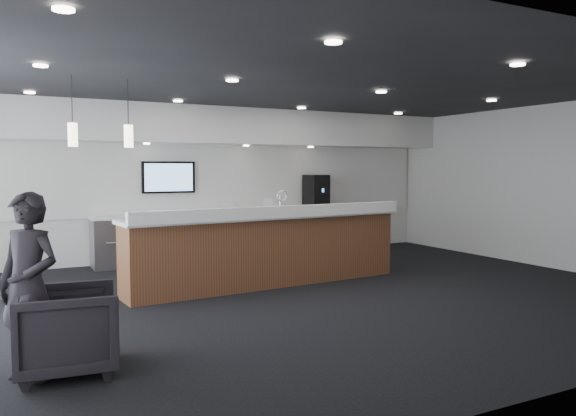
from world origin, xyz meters
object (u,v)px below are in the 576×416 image
coffee_machine (316,192)px  armchair (69,330)px  lounge_guest (29,286)px  service_counter (268,248)px

coffee_machine → armchair: (-5.64, -5.35, -0.93)m
lounge_guest → armchair: bearing=47.3°
service_counter → lounge_guest: 4.38m
service_counter → coffee_machine: (2.45, 2.75, 0.74)m
service_counter → coffee_machine: coffee_machine is taller
coffee_machine → lounge_guest: coffee_machine is taller
coffee_machine → lounge_guest: 8.03m
coffee_machine → service_counter: bearing=-136.3°
armchair → lounge_guest: 0.53m
armchair → service_counter: bearing=-44.1°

